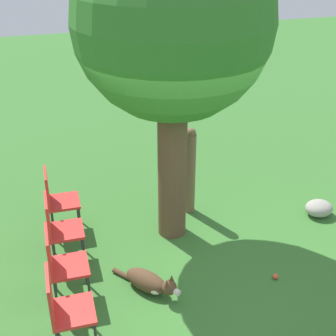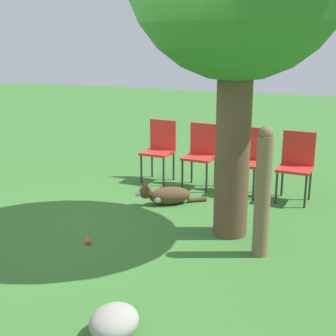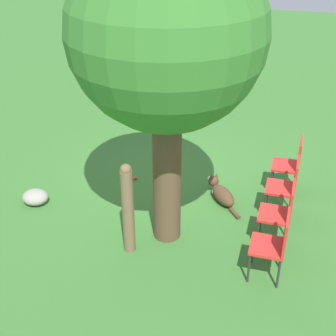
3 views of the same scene
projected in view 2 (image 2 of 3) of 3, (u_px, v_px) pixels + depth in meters
The scene contains 9 objects.
ground_plane at pixel (143, 225), 5.58m from camera, with size 30.00×30.00×0.00m, color #38702D.
dog at pixel (166, 195), 6.25m from camera, with size 0.65×0.82×0.34m.
fence_post at pixel (263, 192), 4.63m from camera, with size 0.16×0.16×1.34m.
red_chair_0 at pixel (160, 146), 7.25m from camera, with size 0.43×0.45×0.94m.
red_chair_1 at pixel (201, 151), 6.94m from camera, with size 0.43×0.45×0.94m.
red_chair_2 at pixel (247, 156), 6.63m from camera, with size 0.43×0.45×0.94m.
red_chair_3 at pixel (296, 162), 6.32m from camera, with size 0.43×0.45×0.94m.
tennis_ball at pixel (88, 241), 5.04m from camera, with size 0.07×0.07×0.07m.
garden_rock at pixel (114, 322), 3.46m from camera, with size 0.41×0.36×0.23m.
Camera 2 is at (4.66, 2.36, 2.12)m, focal length 50.00 mm.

